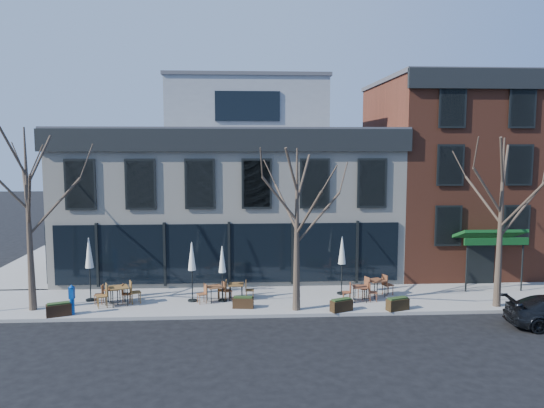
{
  "coord_description": "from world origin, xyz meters",
  "views": [
    {
      "loc": [
        0.59,
        -26.29,
        7.3
      ],
      "look_at": [
        2.29,
        2.0,
        4.15
      ],
      "focal_mm": 35.0,
      "sensor_mm": 36.0,
      "label": 1
    }
  ],
  "objects": [
    {
      "name": "cafe_set_3",
      "position": [
        0.36,
        -2.19,
        0.61
      ],
      "size": [
        1.72,
        0.71,
        0.9
      ],
      "color": "brown",
      "rests_on": "sidewalk_front"
    },
    {
      "name": "ground",
      "position": [
        0.0,
        0.0,
        0.0
      ],
      "size": [
        120.0,
        120.0,
        0.0
      ],
      "primitive_type": "plane",
      "color": "black",
      "rests_on": "ground"
    },
    {
      "name": "sidewalk_front",
      "position": [
        3.25,
        -2.15,
        0.07
      ],
      "size": [
        33.5,
        4.7,
        0.15
      ],
      "primitive_type": "cube",
      "color": "gray",
      "rests_on": "ground"
    },
    {
      "name": "tree_corner",
      "position": [
        -8.49,
        -3.2,
        4.25
      ],
      "size": [
        3.93,
        3.98,
        7.92
      ],
      "color": "#382B21",
      "rests_on": "sidewalk_front"
    },
    {
      "name": "planter_2",
      "position": [
        4.93,
        -4.2,
        0.42
      ],
      "size": [
        1.04,
        0.75,
        0.54
      ],
      "color": "black",
      "rests_on": "sidewalk_front"
    },
    {
      "name": "umbrella_0",
      "position": [
        -6.36,
        -1.96,
        2.22
      ],
      "size": [
        0.47,
        0.47,
        2.94
      ],
      "color": "black",
      "rests_on": "sidewalk_front"
    },
    {
      "name": "tree_mid",
      "position": [
        3.01,
        -3.9,
        3.79
      ],
      "size": [
        3.5,
        3.55,
        7.04
      ],
      "color": "#382B21",
      "rests_on": "sidewalk_front"
    },
    {
      "name": "planter_1",
      "position": [
        0.68,
        -3.5,
        0.4
      ],
      "size": [
        0.95,
        0.46,
        0.51
      ],
      "color": "#311F10",
      "rests_on": "sidewalk_front"
    },
    {
      "name": "tree_right",
      "position": [
        12.01,
        -3.9,
        4.02
      ],
      "size": [
        3.72,
        3.77,
        7.48
      ],
      "color": "#382B21",
      "rests_on": "sidewalk_front"
    },
    {
      "name": "umbrella_1",
      "position": [
        -1.65,
        -2.34,
        2.1
      ],
      "size": [
        0.44,
        0.44,
        2.77
      ],
      "color": "black",
      "rests_on": "sidewalk_front"
    },
    {
      "name": "planter_0",
      "position": [
        -7.08,
        -4.13,
        0.43
      ],
      "size": [
        1.08,
        0.74,
        0.56
      ],
      "color": "black",
      "rests_on": "sidewalk_front"
    },
    {
      "name": "cafe_set_0",
      "position": [
        -5.23,
        -2.5,
        0.6
      ],
      "size": [
        1.65,
        0.68,
        0.87
      ],
      "color": "brown",
      "rests_on": "sidewalk_front"
    },
    {
      "name": "planter_3",
      "position": [
        7.4,
        -4.2,
        0.43
      ],
      "size": [
        1.07,
        0.72,
        0.55
      ],
      "color": "#322310",
      "rests_on": "sidewalk_front"
    },
    {
      "name": "umbrella_2",
      "position": [
        -0.26,
        -2.43,
        1.97
      ],
      "size": [
        0.41,
        0.41,
        2.58
      ],
      "color": "black",
      "rests_on": "sidewalk_front"
    },
    {
      "name": "cafe_set_5",
      "position": [
        6.98,
        -2.12,
        0.66
      ],
      "size": [
        1.91,
        1.14,
        0.99
      ],
      "color": "brown",
      "rests_on": "sidewalk_front"
    },
    {
      "name": "sidewalk_side",
      "position": [
        -11.25,
        6.0,
        0.07
      ],
      "size": [
        4.5,
        12.0,
        0.15
      ],
      "primitive_type": "cube",
      "color": "gray",
      "rests_on": "ground"
    },
    {
      "name": "cafe_set_2",
      "position": [
        -0.62,
        -2.47,
        0.6
      ],
      "size": [
        1.69,
        1.04,
        0.88
      ],
      "color": "brown",
      "rests_on": "sidewalk_front"
    },
    {
      "name": "cafe_set_1",
      "position": [
        -4.88,
        -2.77,
        0.68
      ],
      "size": [
        2.0,
        1.17,
        1.03
      ],
      "color": "brown",
      "rests_on": "sidewalk_front"
    },
    {
      "name": "cafe_set_4",
      "position": [
        6.05,
        -2.81,
        0.59
      ],
      "size": [
        1.64,
        0.7,
        0.85
      ],
      "color": "brown",
      "rests_on": "sidewalk_front"
    },
    {
      "name": "umbrella_4",
      "position": [
        5.44,
        -1.57,
        2.14
      ],
      "size": [
        0.45,
        0.45,
        2.82
      ],
      "color": "black",
      "rests_on": "sidewalk_front"
    },
    {
      "name": "red_brick_building",
      "position": [
        13.0,
        4.98,
        5.64
      ],
      "size": [
        8.2,
        11.78,
        11.18
      ],
      "color": "brown",
      "rests_on": "ground"
    },
    {
      "name": "call_box",
      "position": [
        -6.57,
        -3.98,
        0.84
      ],
      "size": [
        0.26,
        0.26,
        1.3
      ],
      "color": "#0B3C92",
      "rests_on": "sidewalk_front"
    },
    {
      "name": "corner_building",
      "position": [
        0.07,
        5.07,
        4.72
      ],
      "size": [
        18.39,
        10.39,
        11.1
      ],
      "color": "silver",
      "rests_on": "ground"
    }
  ]
}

